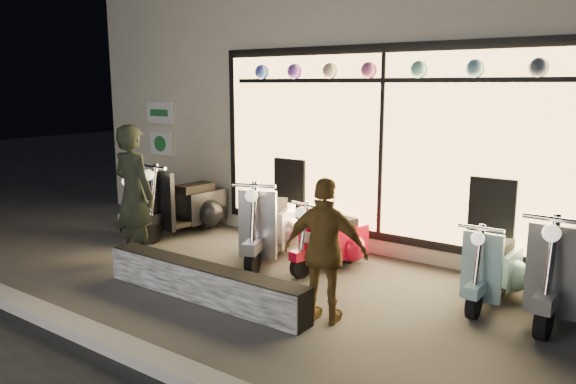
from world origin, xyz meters
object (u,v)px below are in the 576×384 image
graffiti_barrier (203,282)px  woman (325,251)px  scooter_red (336,240)px  scooter_silver (270,226)px  man (134,195)px

graffiti_barrier → woman: size_ratio=1.87×
scooter_red → woman: bearing=-51.2°
scooter_silver → woman: 2.27m
scooter_red → man: 2.73m
scooter_silver → woman: (1.77, -1.39, 0.29)m
graffiti_barrier → woman: bearing=12.2°
graffiti_barrier → man: (-1.68, 0.45, 0.72)m
graffiti_barrier → scooter_red: bearing=72.3°
woman → scooter_red: bearing=-76.2°
man → woman: man is taller
graffiti_barrier → woman: (1.39, 0.30, 0.53)m
graffiti_barrier → scooter_silver: size_ratio=1.81×
scooter_silver → man: (-1.31, -1.24, 0.48)m
scooter_red → woman: size_ratio=0.86×
woman → man: bearing=-16.3°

